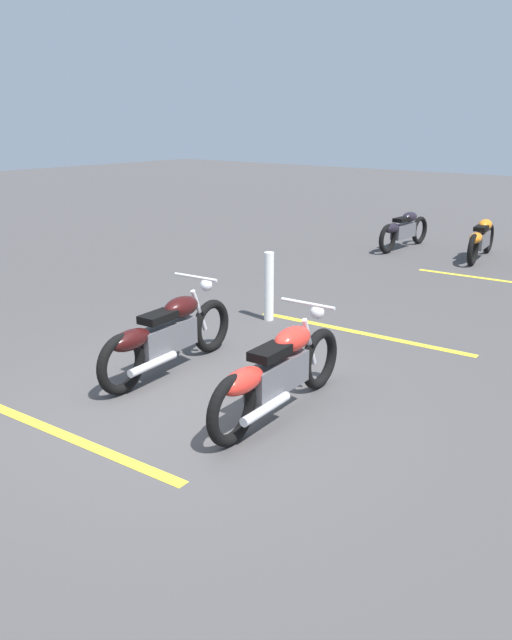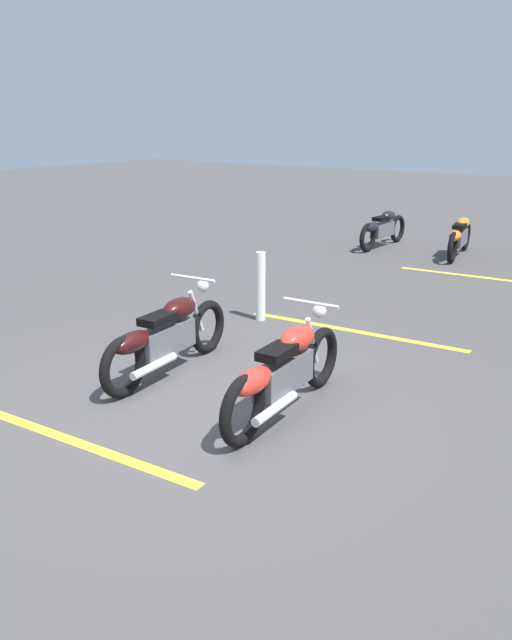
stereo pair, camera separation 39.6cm
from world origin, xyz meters
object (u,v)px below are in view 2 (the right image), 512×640
object	(u,v)px
motorcycle_bright_foreground	(283,371)
motorcycle_row_right	(382,228)
bollard_post	(261,286)
motorcycle_row_center	(459,236)
motorcycle_dark_foreground	(166,336)

from	to	relation	value
motorcycle_bright_foreground	motorcycle_row_right	bearing A→B (deg)	15.22
motorcycle_row_right	bollard_post	bearing A→B (deg)	-169.59
motorcycle_row_center	motorcycle_row_right	distance (m)	1.78
motorcycle_bright_foreground	motorcycle_row_right	world-z (taller)	motorcycle_bright_foreground
motorcycle_dark_foreground	motorcycle_row_center	size ratio (longest dim) A/B	1.05
motorcycle_row_center	motorcycle_row_right	world-z (taller)	motorcycle_row_center
motorcycle_bright_foreground	motorcycle_dark_foreground	size ratio (longest dim) A/B	1.00
motorcycle_dark_foreground	bollard_post	size ratio (longest dim) A/B	2.22
bollard_post	motorcycle_bright_foreground	bearing A→B (deg)	-140.55
motorcycle_dark_foreground	motorcycle_row_right	world-z (taller)	motorcycle_dark_foreground
motorcycle_dark_foreground	motorcycle_row_right	bearing A→B (deg)	3.16
motorcycle_bright_foreground	motorcycle_row_center	distance (m)	8.59
motorcycle_row_right	motorcycle_bright_foreground	bearing A→B (deg)	-159.38
motorcycle_row_center	motorcycle_dark_foreground	bearing A→B (deg)	168.04
motorcycle_dark_foreground	motorcycle_row_center	bearing A→B (deg)	-8.89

